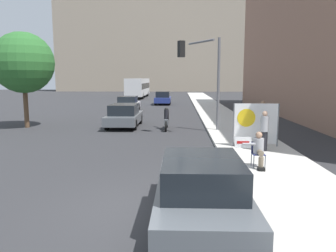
# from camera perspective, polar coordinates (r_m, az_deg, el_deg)

# --- Properties ---
(ground_plane) EXTENTS (160.00, 160.00, 0.00)m
(ground_plane) POSITION_cam_1_polar(r_m,az_deg,el_deg) (7.92, -3.48, -14.36)
(ground_plane) COLOR #303033
(sidewalk_curb) EXTENTS (3.15, 90.00, 0.13)m
(sidewalk_curb) POSITION_cam_1_polar(r_m,az_deg,el_deg) (22.69, 10.07, 0.63)
(sidewalk_curb) COLOR beige
(sidewalk_curb) RESTS_ON ground_plane
(building_backdrop_far) EXTENTS (52.00, 12.00, 28.82)m
(building_backdrop_far) POSITION_cam_1_polar(r_m,az_deg,el_deg) (82.12, 0.10, 16.28)
(building_backdrop_far) COLOR gray
(building_backdrop_far) RESTS_ON ground_plane
(seated_protester) EXTENTS (1.00, 0.77, 1.18)m
(seated_protester) POSITION_cam_1_polar(r_m,az_deg,el_deg) (11.19, 15.44, -3.82)
(seated_protester) COLOR #474C56
(seated_protester) RESTS_ON sidewalk_curb
(jogger_on_sidewalk) EXTENTS (0.34, 0.34, 1.63)m
(jogger_on_sidewalk) POSITION_cam_1_polar(r_m,az_deg,el_deg) (13.79, 16.42, -0.78)
(jogger_on_sidewalk) COLOR black
(jogger_on_sidewalk) RESTS_ON sidewalk_curb
(pedestrian_behind) EXTENTS (0.34, 0.34, 1.82)m
(pedestrian_behind) POSITION_cam_1_polar(r_m,az_deg,el_deg) (16.78, 16.11, 1.19)
(pedestrian_behind) COLOR #756651
(pedestrian_behind) RESTS_ON sidewalk_curb
(protest_banner) EXTENTS (1.95, 0.06, 1.86)m
(protest_banner) POSITION_cam_1_polar(r_m,az_deg,el_deg) (14.55, 14.97, 0.37)
(protest_banner) COLOR slate
(protest_banner) RESTS_ON sidewalk_curb
(traffic_light_pole) EXTENTS (2.39, 2.17, 5.15)m
(traffic_light_pole) POSITION_cam_1_polar(r_m,az_deg,el_deg) (18.24, 6.36, 10.00)
(traffic_light_pole) COLOR slate
(traffic_light_pole) RESTS_ON sidewalk_curb
(parked_car_curbside) EXTENTS (1.87, 4.28, 1.41)m
(parked_car_curbside) POSITION_cam_1_polar(r_m,az_deg,el_deg) (7.11, 5.81, -10.95)
(parked_car_curbside) COLOR #565B60
(parked_car_curbside) RESTS_ON ground_plane
(car_on_road_nearest) EXTENTS (1.87, 4.48, 1.44)m
(car_on_road_nearest) POSITION_cam_1_polar(r_m,az_deg,el_deg) (20.84, -7.61, 1.84)
(car_on_road_nearest) COLOR #565B60
(car_on_road_nearest) RESTS_ON ground_plane
(car_on_road_midblock) EXTENTS (1.85, 4.10, 1.40)m
(car_on_road_midblock) POSITION_cam_1_polar(r_m,az_deg,el_deg) (30.77, -6.96, 3.88)
(car_on_road_midblock) COLOR silver
(car_on_road_midblock) RESTS_ON ground_plane
(car_on_road_distant) EXTENTS (1.80, 4.26, 1.52)m
(car_on_road_distant) POSITION_cam_1_polar(r_m,az_deg,el_deg) (38.45, -0.89, 4.90)
(car_on_road_distant) COLOR navy
(car_on_road_distant) RESTS_ON ground_plane
(city_bus_on_road) EXTENTS (2.47, 12.17, 3.01)m
(city_bus_on_road) POSITION_cam_1_polar(r_m,az_deg,el_deg) (52.14, -5.22, 6.86)
(city_bus_on_road) COLOR silver
(city_bus_on_road) RESTS_ON ground_plane
(motorcycle_on_road) EXTENTS (0.28, 2.21, 1.33)m
(motorcycle_on_road) POSITION_cam_1_polar(r_m,az_deg,el_deg) (19.58, -0.27, 1.02)
(motorcycle_on_road) COLOR #565B60
(motorcycle_on_road) RESTS_ON ground_plane
(street_tree_near_curb) EXTENTS (3.70, 3.70, 5.83)m
(street_tree_near_curb) POSITION_cam_1_polar(r_m,az_deg,el_deg) (22.09, -23.90, 10.02)
(street_tree_near_curb) COLOR brown
(street_tree_near_curb) RESTS_ON ground_plane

